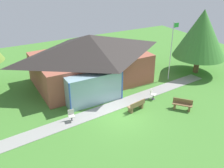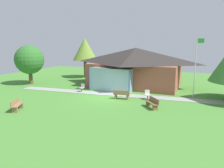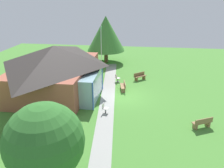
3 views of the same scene
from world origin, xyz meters
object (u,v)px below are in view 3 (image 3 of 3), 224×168
pavilion (57,68)px  tree_east_hedge (106,34)px  bench_mid_right (140,76)px  bench_rear_near_path (123,86)px  flagpole (101,46)px  tree_west_hedge (45,142)px  patio_chair_west (105,108)px  patio_chair_lawn_spare (117,78)px  bench_front_left (202,123)px

pavilion → tree_east_hedge: tree_east_hedge is taller
bench_mid_right → bench_rear_near_path: 3.57m
flagpole → tree_west_hedge: 19.10m
patio_chair_west → flagpole: bearing=-158.1°
bench_rear_near_path → patio_chair_lawn_spare: 2.36m
flagpole → patio_chair_west: flagpole is taller
bench_rear_near_path → patio_chair_west: 4.99m
bench_rear_near_path → tree_east_hedge: 10.83m
patio_chair_west → patio_chair_lawn_spare: 7.07m
patio_chair_west → tree_east_hedge: tree_east_hedge is taller
tree_east_hedge → pavilion: bearing=162.7°
bench_mid_right → bench_rear_near_path: size_ratio=0.92×
pavilion → bench_mid_right: (3.98, -8.10, -1.94)m
flagpole → tree_west_hedge: bearing=-177.5°
bench_front_left → patio_chair_west: patio_chair_west is taller
bench_rear_near_path → tree_east_hedge: (9.67, 3.24, 3.65)m
bench_mid_right → patio_chair_west: (-8.05, 2.71, 0.01)m
tree_west_hedge → tree_east_hedge: bearing=2.1°
bench_mid_right → tree_east_hedge: size_ratio=0.22×
tree_west_hedge → flagpole: bearing=2.5°
pavilion → bench_front_left: 13.91m
flagpole → bench_rear_near_path: size_ratio=3.60×
bench_mid_right → patio_chair_lawn_spare: (-0.99, 2.46, 0.01)m
bench_front_left → tree_west_hedge: (-6.95, 8.63, 2.63)m
pavilion → tree_west_hedge: (-12.27, -4.08, 0.69)m
bench_mid_right → flagpole: bearing=-70.4°
tree_east_hedge → bench_mid_right: bearing=-143.2°
bench_front_left → patio_chair_west: (1.26, 7.32, 0.01)m
patio_chair_lawn_spare → tree_west_hedge: (-15.27, 1.57, 2.61)m
flagpole → tree_east_hedge: (3.66, -0.01, 0.96)m
bench_mid_right → bench_front_left: (-9.31, -4.60, 0.00)m
bench_front_left → bench_mid_right: bearing=90.2°
pavilion → flagpole: flagpole is taller
patio_chair_west → tree_west_hedge: (-8.21, 1.31, 2.61)m
bench_mid_right → bench_front_left: same height
bench_mid_right → patio_chair_lawn_spare: 2.65m
patio_chair_lawn_spare → tree_west_hedge: size_ratio=0.18×
bench_front_left → patio_chair_lawn_spare: bearing=104.2°
bench_rear_near_path → tree_east_hedge: bearing=8.8°
tree_west_hedge → tree_east_hedge: (22.74, 0.83, 1.02)m
bench_front_left → bench_rear_near_path: (6.12, 6.21, 0.00)m
bench_mid_right → patio_chair_west: patio_chair_west is taller
bench_front_left → tree_east_hedge: (15.79, 9.46, 3.65)m
patio_chair_west → tree_east_hedge: (14.54, 2.14, 3.63)m
patio_chair_lawn_spare → tree_east_hedge: (7.47, 2.40, 3.63)m
pavilion → bench_mid_right: bearing=-63.8°
bench_rear_near_path → patio_chair_lawn_spare: size_ratio=1.81×
flagpole → bench_rear_near_path: bearing=-151.6°
pavilion → patio_chair_lawn_spare: bearing=-62.1°
bench_rear_near_path → tree_west_hedge: bearing=159.8°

